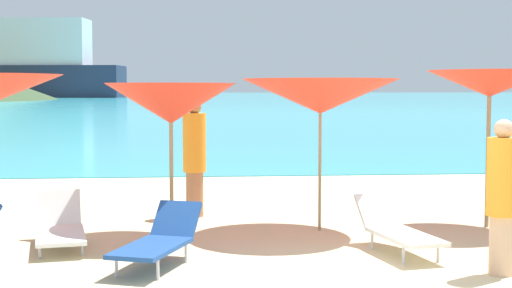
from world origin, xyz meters
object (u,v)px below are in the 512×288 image
Objects in this scene: lounge_chair_3 at (397,229)px; umbrella_2 at (320,96)px; lounge_chair_4 at (60,227)px; lounge_chair_5 at (159,240)px; umbrella_3 at (490,84)px; beachgoer_0 at (502,193)px; umbrella_1 at (171,104)px; beachgoer_2 at (195,155)px.

umbrella_2 is at bearing 103.49° from lounge_chair_3.
umbrella_2 is 3.94m from lounge_chair_4.
umbrella_2 is 3.35m from lounge_chair_5.
umbrella_2 reaches higher than lounge_chair_4.
umbrella_2 is 2.32m from lounge_chair_3.
lounge_chair_5 is at bearing 177.62° from lounge_chair_3.
umbrella_3 is 3.14m from beachgoer_0.
umbrella_1 is 1.30× the size of lounge_chair_4.
beachgoer_2 reaches higher than lounge_chair_4.
umbrella_1 is at bearing 143.84° from lounge_chair_3.
umbrella_1 is at bearing 107.46° from lounge_chair_5.
lounge_chair_4 is at bearing 35.90° from beachgoer_2.
umbrella_1 is 2.17m from lounge_chair_4.
umbrella_1 is at bearing -173.86° from umbrella_2.
umbrella_3 is at bearing -142.22° from beachgoer_0.
lounge_chair_5 is 3.40m from beachgoer_2.
umbrella_3 reaches higher than umbrella_1.
lounge_chair_4 is (-4.18, 0.74, -0.05)m from lounge_chair_3.
umbrella_1 is at bearing 63.15° from beachgoer_2.
beachgoer_0 is (4.99, -1.91, 0.64)m from lounge_chair_4.
lounge_chair_4 is 1.75m from lounge_chair_5.
lounge_chair_5 reaches higher than lounge_chair_3.
beachgoer_0 is at bearing 113.82° from beachgoer_2.
lounge_chair_3 is at bearing 29.78° from lounge_chair_5.
umbrella_3 reaches higher than beachgoer_2.
beachgoer_0 is (3.70, -0.74, 0.58)m from lounge_chair_5.
umbrella_3 is 1.42× the size of lounge_chair_4.
umbrella_2 is 3.26m from beachgoer_0.
umbrella_3 is 6.29m from lounge_chair_4.
umbrella_2 is (2.08, 0.22, 0.09)m from umbrella_1.
lounge_chair_4 reaches higher than lounge_chair_3.
umbrella_2 reaches higher than lounge_chair_5.
umbrella_1 is 1.26× the size of lounge_chair_3.
umbrella_1 is 3.42m from lounge_chair_3.
beachgoer_2 is at bearing -83.94° from beachgoer_0.
umbrella_1 reaches higher than lounge_chair_5.
lounge_chair_5 is at bearing -44.08° from beachgoer_0.
umbrella_1 is 2.30m from lounge_chair_5.
umbrella_1 is at bearing 11.54° from lounge_chair_4.
beachgoer_2 is at bearing 78.21° from umbrella_1.
lounge_chair_5 is (-0.11, -1.74, -1.51)m from umbrella_1.
lounge_chair_4 reaches higher than lounge_chair_5.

